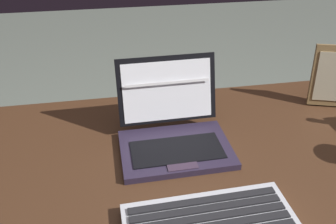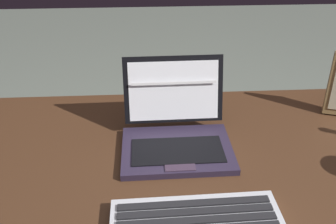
{
  "view_description": "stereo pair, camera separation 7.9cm",
  "coord_description": "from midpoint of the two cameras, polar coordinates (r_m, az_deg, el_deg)",
  "views": [
    {
      "loc": [
        -0.23,
        -0.66,
        1.27
      ],
      "look_at": [
        -0.12,
        -0.0,
        0.86
      ],
      "focal_mm": 38.02,
      "sensor_mm": 36.0,
      "label": 1
    },
    {
      "loc": [
        -0.16,
        -0.67,
        1.27
      ],
      "look_at": [
        -0.12,
        -0.0,
        0.86
      ],
      "focal_mm": 38.02,
      "sensor_mm": 36.0,
      "label": 2
    }
  ],
  "objects": [
    {
      "name": "desk",
      "position": [
        0.96,
        9.64,
        -12.27
      ],
      "size": [
        1.46,
        0.66,
        0.72
      ],
      "color": "#402616",
      "rests_on": "ground"
    },
    {
      "name": "laptop_front",
      "position": [
        0.89,
        3.83,
        -3.24
      ],
      "size": [
        0.27,
        0.24,
        0.2
      ],
      "color": "#292135",
      "rests_on": "desk"
    }
  ]
}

